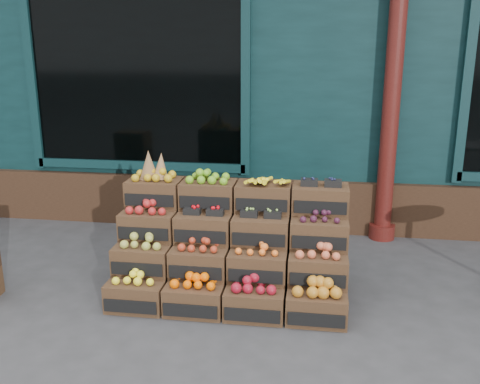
# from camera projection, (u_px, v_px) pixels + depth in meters

# --- Properties ---
(ground) EXTENTS (60.00, 60.00, 0.00)m
(ground) POSITION_uv_depth(u_px,v_px,m) (252.00, 321.00, 4.19)
(ground) COLOR #363638
(ground) RESTS_ON ground
(shop_facade) EXTENTS (12.00, 6.24, 4.80)m
(shop_facade) POSITION_uv_depth(u_px,v_px,m) (294.00, 23.00, 8.42)
(shop_facade) COLOR black
(shop_facade) RESTS_ON ground
(crate_display) EXTENTS (1.93, 0.94, 1.21)m
(crate_display) POSITION_uv_depth(u_px,v_px,m) (231.00, 252.00, 4.58)
(crate_display) COLOR #422B1A
(crate_display) RESTS_ON ground
(shopkeeper) EXTENTS (0.76, 0.61, 1.83)m
(shopkeeper) POSITION_uv_depth(u_px,v_px,m) (174.00, 141.00, 6.73)
(shopkeeper) COLOR #1E6A20
(shopkeeper) RESTS_ON ground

